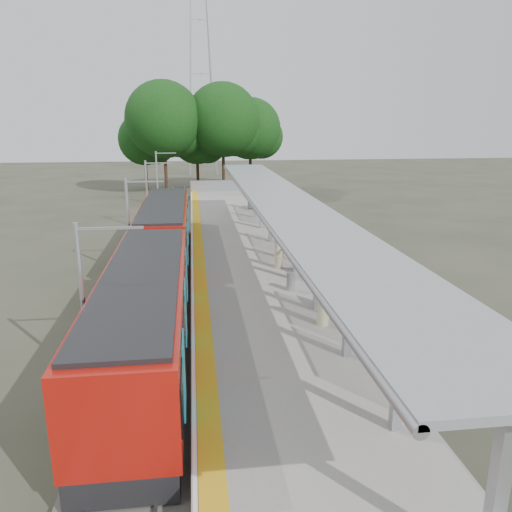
{
  "coord_description": "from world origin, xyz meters",
  "views": [
    {
      "loc": [
        -2.76,
        -8.25,
        8.37
      ],
      "look_at": [
        0.04,
        13.81,
        2.3
      ],
      "focal_mm": 35.0,
      "sensor_mm": 36.0,
      "label": 1
    }
  ],
  "objects_px": {
    "bench_near": "(332,298)",
    "bench_far": "(255,202)",
    "bench_mid": "(305,264)",
    "info_pillar_near": "(323,304)",
    "litter_bin": "(291,282)",
    "train": "(158,259)",
    "info_pillar_far": "(279,253)"
  },
  "relations": [
    {
      "from": "train",
      "to": "bench_near",
      "type": "height_order",
      "value": "train"
    },
    {
      "from": "train",
      "to": "info_pillar_far",
      "type": "relative_size",
      "value": 15.6
    },
    {
      "from": "bench_near",
      "to": "info_pillar_near",
      "type": "xyz_separation_m",
      "value": [
        -0.74,
        -1.35,
        0.28
      ]
    },
    {
      "from": "bench_mid",
      "to": "bench_near",
      "type": "bearing_deg",
      "value": -112.36
    },
    {
      "from": "train",
      "to": "bench_near",
      "type": "bearing_deg",
      "value": -34.06
    },
    {
      "from": "train",
      "to": "info_pillar_far",
      "type": "distance_m",
      "value": 6.17
    },
    {
      "from": "info_pillar_near",
      "to": "info_pillar_far",
      "type": "height_order",
      "value": "info_pillar_near"
    },
    {
      "from": "bench_near",
      "to": "info_pillar_far",
      "type": "distance_m",
      "value": 6.32
    },
    {
      "from": "bench_mid",
      "to": "litter_bin",
      "type": "height_order",
      "value": "bench_mid"
    },
    {
      "from": "bench_mid",
      "to": "info_pillar_near",
      "type": "relative_size",
      "value": 0.87
    },
    {
      "from": "bench_near",
      "to": "bench_far",
      "type": "xyz_separation_m",
      "value": [
        -0.15,
        23.85,
        0.03
      ]
    },
    {
      "from": "train",
      "to": "bench_far",
      "type": "distance_m",
      "value": 20.28
    },
    {
      "from": "bench_near",
      "to": "info_pillar_near",
      "type": "height_order",
      "value": "info_pillar_near"
    },
    {
      "from": "bench_far",
      "to": "info_pillar_far",
      "type": "height_order",
      "value": "info_pillar_far"
    },
    {
      "from": "train",
      "to": "bench_mid",
      "type": "xyz_separation_m",
      "value": [
        7.1,
        0.04,
        -0.48
      ]
    },
    {
      "from": "info_pillar_far",
      "to": "bench_far",
      "type": "bearing_deg",
      "value": 109.43
    },
    {
      "from": "bench_far",
      "to": "info_pillar_near",
      "type": "xyz_separation_m",
      "value": [
        -0.59,
        -25.2,
        0.24
      ]
    },
    {
      "from": "train",
      "to": "litter_bin",
      "type": "distance_m",
      "value": 6.36
    },
    {
      "from": "litter_bin",
      "to": "info_pillar_far",
      "type": "bearing_deg",
      "value": 89.09
    },
    {
      "from": "bench_mid",
      "to": "bench_far",
      "type": "xyz_separation_m",
      "value": [
        -0.14,
        18.99,
        0.0
      ]
    },
    {
      "from": "bench_far",
      "to": "info_pillar_near",
      "type": "bearing_deg",
      "value": -71.31
    },
    {
      "from": "info_pillar_near",
      "to": "litter_bin",
      "type": "relative_size",
      "value": 2.37
    },
    {
      "from": "bench_mid",
      "to": "info_pillar_far",
      "type": "relative_size",
      "value": 0.93
    },
    {
      "from": "bench_near",
      "to": "litter_bin",
      "type": "distance_m",
      "value": 2.89
    },
    {
      "from": "bench_mid",
      "to": "bench_far",
      "type": "bearing_deg",
      "value": 68.01
    },
    {
      "from": "info_pillar_near",
      "to": "litter_bin",
      "type": "bearing_deg",
      "value": 96.3
    },
    {
      "from": "info_pillar_far",
      "to": "litter_bin",
      "type": "height_order",
      "value": "info_pillar_far"
    },
    {
      "from": "bench_near",
      "to": "info_pillar_far",
      "type": "xyz_separation_m",
      "value": [
        -1.11,
        6.22,
        0.22
      ]
    },
    {
      "from": "bench_mid",
      "to": "info_pillar_far",
      "type": "bearing_deg",
      "value": 106.43
    },
    {
      "from": "info_pillar_far",
      "to": "bench_near",
      "type": "bearing_deg",
      "value": -57.34
    },
    {
      "from": "bench_far",
      "to": "info_pillar_near",
      "type": "relative_size",
      "value": 0.88
    },
    {
      "from": "litter_bin",
      "to": "bench_near",
      "type": "bearing_deg",
      "value": -66.23
    }
  ]
}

